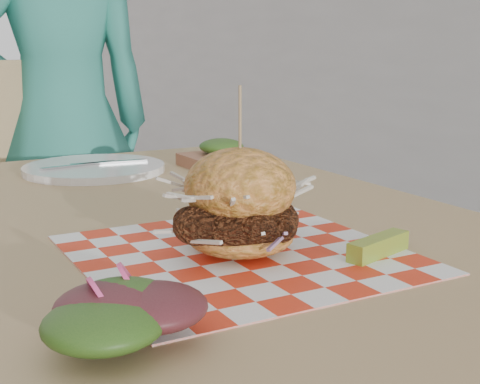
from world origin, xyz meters
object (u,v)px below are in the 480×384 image
Objects in this scene: patio_table at (178,270)px; sandwich at (240,208)px; patio_chair at (28,207)px; diner at (63,125)px.

patio_table is 6.19× the size of sandwich.
sandwich is at bearing -97.28° from patio_chair.
patio_table is at bearing 88.74° from sandwich.
diner is 1.11m from patio_table.
diner reaches higher than patio_chair.
diner reaches higher than sandwich.
diner is at bearing 83.86° from patio_table.
sandwich is (-0.00, -0.20, 0.13)m from patio_table.
diner is 0.26m from patio_chair.
diner reaches higher than patio_table.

